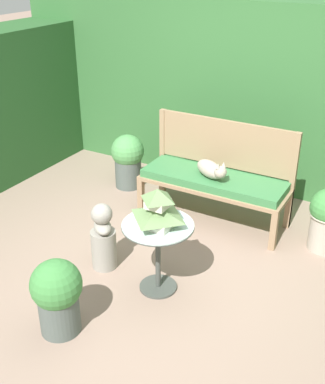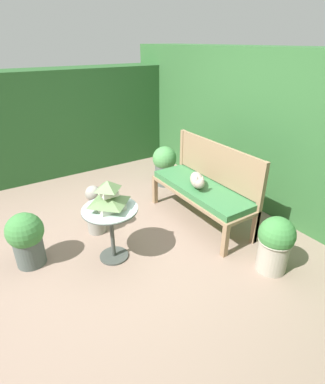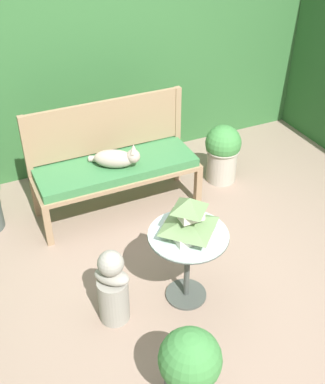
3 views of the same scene
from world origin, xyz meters
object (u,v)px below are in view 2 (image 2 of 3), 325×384
garden_bench (200,191)px  cat (198,180)px  patio_table (111,220)px  potted_plant_bench_left (275,243)px  potted_plant_bench_right (26,238)px  garden_bust (95,211)px  potted_plant_table_near (164,164)px  pagoda_birdhouse (109,197)px

garden_bench → cat: bearing=-103.0°
patio_table → potted_plant_bench_left: patio_table is taller
potted_plant_bench_right → potted_plant_bench_left: size_ratio=0.98×
potted_plant_bench_right → potted_plant_bench_left: (1.47, 2.11, 0.00)m
cat → potted_plant_bench_left: cat is taller
garden_bench → garden_bust: garden_bust is taller
cat → patio_table: (0.09, -1.23, -0.11)m
patio_table → garden_bust: bearing=176.7°
garden_bust → potted_plant_table_near: potted_plant_table_near is taller
cat → potted_plant_bench_right: 2.06m
garden_bench → patio_table: bearing=-86.4°
garden_bust → potted_plant_bench_right: 0.85m
cat → potted_plant_bench_right: bearing=-69.0°
garden_bench → garden_bust: size_ratio=2.41×
pagoda_birdhouse → potted_plant_table_near: 2.03m
garden_bench → garden_bust: 1.35m
patio_table → potted_plant_bench_right: size_ratio=1.03×
cat → garden_bust: cat is taller
potted_plant_bench_left → garden_bust: bearing=-142.3°
potted_plant_table_near → patio_table: bearing=-49.7°
patio_table → potted_plant_bench_right: bearing=-116.1°
garden_bench → patio_table: 1.28m
pagoda_birdhouse → potted_plant_bench_right: (-0.39, -0.79, -0.43)m
potted_plant_bench_right → garden_bust: bearing=102.8°
cat → potted_plant_table_near: (-1.19, 0.29, -0.24)m
patio_table → garden_bust: (-0.58, 0.03, -0.19)m
garden_bust → potted_plant_table_near: (-0.71, 1.48, 0.06)m
pagoda_birdhouse → potted_plant_bench_left: size_ratio=0.57×
cat → pagoda_birdhouse: 1.24m
patio_table → potted_plant_table_near: bearing=130.3°
potted_plant_bench_right → potted_plant_bench_left: potted_plant_bench_left is taller
potted_plant_table_near → potted_plant_bench_left: (2.36, -0.20, -0.02)m
cat → potted_plant_table_near: 1.25m
garden_bench → potted_plant_bench_left: 1.16m
potted_plant_table_near → garden_bench: bearing=-11.1°
cat → potted_plant_table_near: bearing=-164.1°
garden_bench → patio_table: patio_table is taller
patio_table → potted_plant_table_near: size_ratio=0.96×
potted_plant_bench_left → potted_plant_bench_right: bearing=-124.9°
garden_bench → cat: (-0.01, -0.05, 0.16)m
garden_bench → potted_plant_bench_right: (-0.31, -2.07, -0.10)m
cat → pagoda_birdhouse: size_ratio=1.18×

